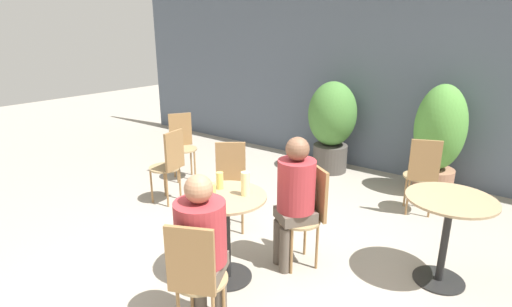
% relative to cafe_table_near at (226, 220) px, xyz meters
% --- Properties ---
extents(ground_plane, '(20.00, 20.00, 0.00)m').
position_rel_cafe_table_near_xyz_m(ground_plane, '(0.17, 0.09, -0.54)').
color(ground_plane, gray).
extents(storefront_wall, '(10.00, 0.06, 3.00)m').
position_rel_cafe_table_near_xyz_m(storefront_wall, '(0.17, 3.39, 0.96)').
color(storefront_wall, '#4C5666').
rests_on(storefront_wall, ground_plane).
extents(cafe_table_near, '(0.66, 0.66, 0.76)m').
position_rel_cafe_table_near_xyz_m(cafe_table_near, '(0.00, 0.00, 0.00)').
color(cafe_table_near, black).
rests_on(cafe_table_near, ground_plane).
extents(cafe_table_far, '(0.69, 0.69, 0.76)m').
position_rel_cafe_table_near_xyz_m(cafe_table_far, '(1.45, 1.03, 0.01)').
color(cafe_table_far, black).
rests_on(cafe_table_far, ground_plane).
extents(bistro_chair_0, '(0.40, 0.41, 0.90)m').
position_rel_cafe_table_near_xyz_m(bistro_chair_0, '(0.32, -0.67, -0.01)').
color(bistro_chair_0, '#997F56').
rests_on(bistro_chair_0, ground_plane).
extents(bistro_chair_1, '(0.42, 0.42, 0.90)m').
position_rel_cafe_table_near_xyz_m(bistro_chair_1, '(0.42, 0.61, -0.01)').
color(bistro_chair_1, '#997F56').
rests_on(bistro_chair_1, ground_plane).
extents(bistro_chair_2, '(0.42, 0.42, 0.90)m').
position_rel_cafe_table_near_xyz_m(bistro_chair_2, '(-0.59, 0.75, -0.01)').
color(bistro_chair_2, '#997F56').
rests_on(bistro_chair_2, ground_plane).
extents(bistro_chair_3, '(0.39, 0.37, 0.90)m').
position_rel_cafe_table_near_xyz_m(bistro_chair_3, '(-1.53, 0.75, -0.01)').
color(bistro_chair_3, '#997F56').
rests_on(bistro_chair_3, ground_plane).
extents(bistro_chair_4, '(0.40, 0.41, 0.90)m').
position_rel_cafe_table_near_xyz_m(bistro_chair_4, '(0.94, 2.19, -0.01)').
color(bistro_chair_4, '#997F56').
rests_on(bistro_chair_4, ground_plane).
extents(bistro_chair_5, '(0.42, 0.41, 0.90)m').
position_rel_cafe_table_near_xyz_m(bistro_chair_5, '(-2.08, 1.44, -0.01)').
color(bistro_chair_5, '#997F56').
rests_on(bistro_chair_5, ground_plane).
extents(seated_person_0, '(0.40, 0.42, 1.16)m').
position_rel_cafe_table_near_xyz_m(seated_person_0, '(0.26, -0.54, 0.15)').
color(seated_person_0, brown).
rests_on(seated_person_0, ground_plane).
extents(seated_person_1, '(0.40, 0.41, 1.19)m').
position_rel_cafe_table_near_xyz_m(seated_person_1, '(0.34, 0.49, 0.17)').
color(seated_person_1, brown).
rests_on(seated_person_1, ground_plane).
extents(beer_glass_0, '(0.06, 0.06, 0.14)m').
position_rel_cafe_table_near_xyz_m(beer_glass_0, '(-0.13, 0.08, 0.29)').
color(beer_glass_0, '#DBC65B').
rests_on(beer_glass_0, cafe_table_near).
extents(beer_glass_1, '(0.07, 0.07, 0.15)m').
position_rel_cafe_table_near_xyz_m(beer_glass_1, '(-0.00, -0.16, 0.29)').
color(beer_glass_1, '#DBC65B').
rests_on(beer_glass_1, cafe_table_near).
extents(beer_glass_2, '(0.07, 0.07, 0.20)m').
position_rel_cafe_table_near_xyz_m(beer_glass_2, '(0.12, 0.10, 0.31)').
color(beer_glass_2, beige).
rests_on(beer_glass_2, cafe_table_near).
extents(potted_plant_0, '(0.69, 0.69, 1.32)m').
position_rel_cafe_table_near_xyz_m(potted_plant_0, '(-0.54, 2.92, 0.20)').
color(potted_plant_0, '#47423D').
rests_on(potted_plant_0, ground_plane).
extents(potted_plant_1, '(0.60, 0.60, 1.40)m').
position_rel_cafe_table_near_xyz_m(potted_plant_1, '(0.90, 2.93, 0.21)').
color(potted_plant_1, '#93664C').
rests_on(potted_plant_1, ground_plane).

